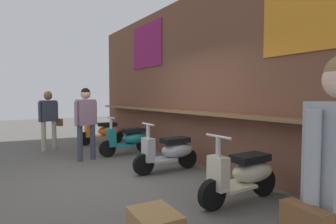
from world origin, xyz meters
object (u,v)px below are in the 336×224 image
at_px(scooter_cream, 244,174).
at_px(shopper_passing, 86,116).
at_px(scooter_orange, 104,131).
at_px(shopper_browsing, 49,115).
at_px(scooter_silver, 170,151).
at_px(scooter_teal, 129,139).

relative_size(scooter_cream, shopper_passing, 0.84).
distance_m(scooter_orange, shopper_browsing, 1.70).
xyz_separation_m(scooter_silver, scooter_cream, (1.86, 0.00, 0.00)).
bearing_deg(scooter_cream, shopper_passing, -71.37).
height_order(scooter_orange, scooter_silver, same).
relative_size(scooter_orange, shopper_passing, 0.85).
relative_size(scooter_silver, shopper_browsing, 0.87).
bearing_deg(scooter_orange, shopper_browsing, 9.23).
height_order(scooter_teal, scooter_silver, same).
distance_m(scooter_silver, shopper_passing, 2.20).
distance_m(scooter_cream, shopper_browsing, 5.67).
xyz_separation_m(scooter_orange, shopper_browsing, (0.15, -1.59, 0.59)).
bearing_deg(scooter_cream, scooter_teal, -88.18).
distance_m(scooter_teal, shopper_passing, 1.28).
bearing_deg(scooter_teal, scooter_orange, -89.28).
distance_m(scooter_cream, shopper_passing, 3.88).
height_order(scooter_cream, shopper_passing, shopper_passing).
relative_size(scooter_teal, shopper_browsing, 0.87).
distance_m(scooter_silver, scooter_cream, 1.86).
relative_size(scooter_orange, scooter_silver, 1.00).
relative_size(scooter_teal, scooter_cream, 1.00).
height_order(shopper_browsing, shopper_passing, shopper_passing).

